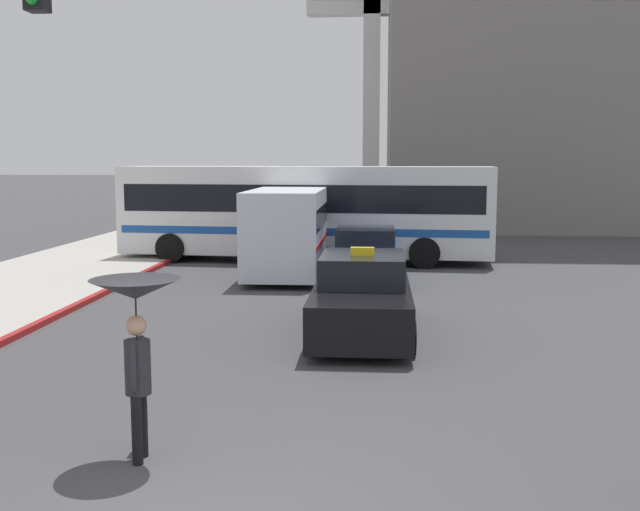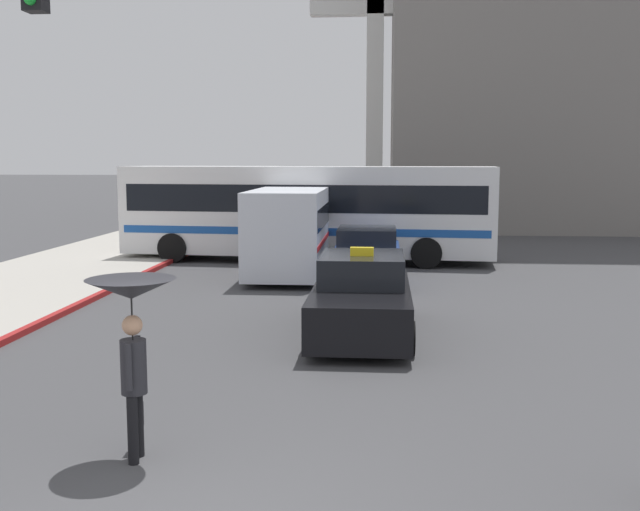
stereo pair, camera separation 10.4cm
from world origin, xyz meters
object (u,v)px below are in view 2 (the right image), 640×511
Objects in this scene: city_bus at (307,208)px; monument_cross at (375,53)px; taxi at (362,299)px; ambulance_van at (290,228)px; pedestrian_with_umbrella at (132,316)px; sedan_red at (367,257)px.

monument_cross is at bearing -2.02° from city_bus.
city_bus is (-2.11, 10.44, 1.02)m from taxi.
ambulance_van is at bearing -96.08° from monument_cross.
pedestrian_with_umbrella is at bearing -176.21° from city_bus.
pedestrian_with_umbrella reaches higher than taxi.
monument_cross is at bearing -89.65° from taxi.
sedan_red is at bearing 157.64° from ambulance_van.
taxi is 6.70m from pedestrian_with_umbrella.
taxi is at bearing -89.65° from monument_cross.
pedestrian_with_umbrella is at bearing 79.84° from sedan_red.
sedan_red is 0.36× the size of city_bus.
city_bus is at bearing -78.57° from taxi.
monument_cross is (1.94, 16.92, 7.28)m from city_bus.
monument_cross is at bearing -89.70° from sedan_red.
ambulance_van is at bearing -21.86° from sedan_red.
ambulance_van is (-2.24, 0.90, 0.71)m from sedan_red.
taxi is at bearing 90.52° from sedan_red.
city_bus is at bearing -3.92° from pedestrian_with_umbrella.
pedestrian_with_umbrella is (-2.32, -6.22, 0.93)m from taxi.
city_bus is (-2.05, 4.01, 1.06)m from sedan_red.
sedan_red is 2.18× the size of pedestrian_with_umbrella.
sedan_red is at bearing -89.48° from taxi.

